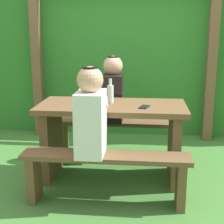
# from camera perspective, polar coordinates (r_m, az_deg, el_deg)

# --- Properties ---
(ground_plane) EXTENTS (12.00, 12.00, 0.00)m
(ground_plane) POSITION_cam_1_polar(r_m,az_deg,el_deg) (3.40, 0.00, -11.04)
(ground_plane) COLOR #427C34
(hedge_backdrop) EXTENTS (6.40, 1.09, 2.26)m
(hedge_backdrop) POSITION_cam_1_polar(r_m,az_deg,el_deg) (5.07, 2.32, 10.51)
(hedge_backdrop) COLOR #2F792A
(hedge_backdrop) RESTS_ON ground_plane
(pergola_post_left) EXTENTS (0.12, 0.12, 1.98)m
(pergola_post_left) POSITION_cam_1_polar(r_m,az_deg,el_deg) (4.60, -12.70, 8.08)
(pergola_post_left) COLOR brown
(pergola_post_left) RESTS_ON ground_plane
(pergola_post_right) EXTENTS (0.12, 0.12, 1.98)m
(pergola_post_right) POSITION_cam_1_polar(r_m,az_deg,el_deg) (4.44, 16.64, 7.63)
(pergola_post_right) COLOR brown
(pergola_post_right) RESTS_ON ground_plane
(picnic_table) EXTENTS (1.40, 0.64, 0.75)m
(picnic_table) POSITION_cam_1_polar(r_m,az_deg,el_deg) (3.22, 0.00, -2.83)
(picnic_table) COLOR brown
(picnic_table) RESTS_ON ground_plane
(bench_near) EXTENTS (1.40, 0.24, 0.44)m
(bench_near) POSITION_cam_1_polar(r_m,az_deg,el_deg) (2.80, -1.09, -9.63)
(bench_near) COLOR brown
(bench_near) RESTS_ON ground_plane
(bench_far) EXTENTS (1.40, 0.24, 0.44)m
(bench_far) POSITION_cam_1_polar(r_m,az_deg,el_deg) (3.77, 0.80, -3.31)
(bench_far) COLOR brown
(bench_far) RESTS_ON ground_plane
(person_white_shirt) EXTENTS (0.25, 0.35, 0.72)m
(person_white_shirt) POSITION_cam_1_polar(r_m,az_deg,el_deg) (2.67, -3.67, -0.47)
(person_white_shirt) COLOR white
(person_white_shirt) RESTS_ON bench_near
(person_black_coat) EXTENTS (0.25, 0.35, 0.72)m
(person_black_coat) POSITION_cam_1_polar(r_m,az_deg,el_deg) (3.66, 0.16, 3.54)
(person_black_coat) COLOR black
(person_black_coat) RESTS_ON bench_far
(drinking_glass) EXTENTS (0.07, 0.07, 0.09)m
(drinking_glass) POSITION_cam_1_polar(r_m,az_deg,el_deg) (3.07, -1.37, 1.83)
(drinking_glass) COLOR silver
(drinking_glass) RESTS_ON picnic_table
(bottle_left) EXTENTS (0.06, 0.06, 0.23)m
(bottle_left) POSITION_cam_1_polar(r_m,az_deg,el_deg) (3.20, -0.29, 3.23)
(bottle_left) COLOR silver
(bottle_left) RESTS_ON picnic_table
(cell_phone) EXTENTS (0.11, 0.15, 0.01)m
(cell_phone) POSITION_cam_1_polar(r_m,az_deg,el_deg) (3.04, 5.56, 0.88)
(cell_phone) COLOR black
(cell_phone) RESTS_ON picnic_table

